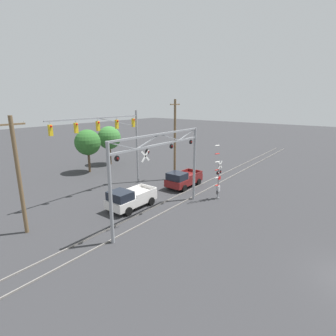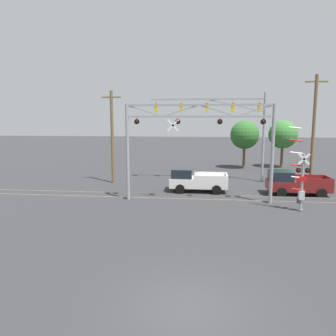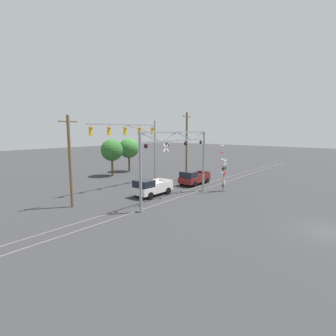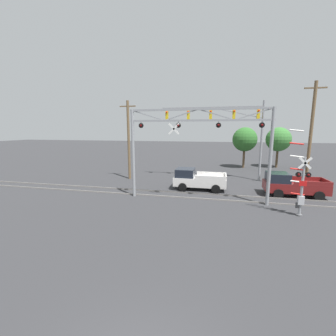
{
  "view_description": "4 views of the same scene",
  "coord_description": "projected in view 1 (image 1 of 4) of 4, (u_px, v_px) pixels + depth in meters",
  "views": [
    {
      "loc": [
        -15.77,
        0.92,
        9.52
      ],
      "look_at": [
        1.51,
        14.19,
        3.89
      ],
      "focal_mm": 28.0,
      "sensor_mm": 36.0,
      "label": 1
    },
    {
      "loc": [
        0.45,
        -9.78,
        6.04
      ],
      "look_at": [
        -2.2,
        13.81,
        2.45
      ],
      "focal_mm": 35.0,
      "sensor_mm": 36.0,
      "label": 2
    },
    {
      "loc": [
        -21.07,
        -2.14,
        7.21
      ],
      "look_at": [
        0.35,
        15.25,
        3.2
      ],
      "focal_mm": 28.0,
      "sensor_mm": 36.0,
      "label": 3
    },
    {
      "loc": [
        1.5,
        -3.32,
        5.52
      ],
      "look_at": [
        -2.33,
        13.96,
        2.47
      ],
      "focal_mm": 24.0,
      "sensor_mm": 36.0,
      "label": 4
    }
  ],
  "objects": [
    {
      "name": "rail_track_near",
      "position": [
        158.0,
        215.0,
        22.26
      ],
      "size": [
        80.0,
        0.08,
        0.1
      ],
      "primitive_type": "cube",
      "color": "gray",
      "rests_on": "ground_plane"
    },
    {
      "name": "traffic_signal_span",
      "position": [
        117.0,
        134.0,
        27.85
      ],
      "size": [
        10.91,
        0.39,
        8.46
      ],
      "color": "gray",
      "rests_on": "ground_plane"
    },
    {
      "name": "background_tree_far_left_verge",
      "position": [
        88.0,
        142.0,
        34.99
      ],
      "size": [
        3.44,
        3.44,
        5.82
      ],
      "color": "brown",
      "rests_on": "ground_plane"
    },
    {
      "name": "crossing_signal_mast",
      "position": [
        218.0,
        180.0,
        25.69
      ],
      "size": [
        1.48,
        0.35,
        5.54
      ],
      "color": "gray",
      "rests_on": "ground_plane"
    },
    {
      "name": "pickup_truck_following",
      "position": [
        183.0,
        179.0,
        29.48
      ],
      "size": [
        4.77,
        2.33,
        1.91
      ],
      "color": "maroon",
      "rests_on": "ground_plane"
    },
    {
      "name": "utility_pole_left",
      "position": [
        19.0,
        175.0,
        18.42
      ],
      "size": [
        1.8,
        0.28,
        8.57
      ],
      "color": "brown",
      "rests_on": "ground_plane"
    },
    {
      "name": "rail_track_far",
      "position": [
        145.0,
        211.0,
        23.1
      ],
      "size": [
        80.0,
        0.08,
        0.1
      ],
      "primitive_type": "cube",
      "color": "gray",
      "rests_on": "ground_plane"
    },
    {
      "name": "background_tree_beyond_span",
      "position": [
        109.0,
        138.0,
        39.39
      ],
      "size": [
        3.45,
        3.45,
        5.83
      ],
      "color": "brown",
      "rests_on": "ground_plane"
    },
    {
      "name": "pickup_truck_lead",
      "position": [
        130.0,
        199.0,
        23.63
      ],
      "size": [
        4.74,
        2.33,
        1.91
      ],
      "color": "silver",
      "rests_on": "ground_plane"
    },
    {
      "name": "utility_pole_right",
      "position": [
        175.0,
        139.0,
        31.53
      ],
      "size": [
        1.8,
        0.28,
        9.68
      ],
      "color": "brown",
      "rests_on": "ground_plane"
    },
    {
      "name": "crossing_gantry",
      "position": [
        160.0,
        163.0,
        20.91
      ],
      "size": [
        10.66,
        0.28,
        7.06
      ],
      "color": "gray",
      "rests_on": "ground_plane"
    }
  ]
}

